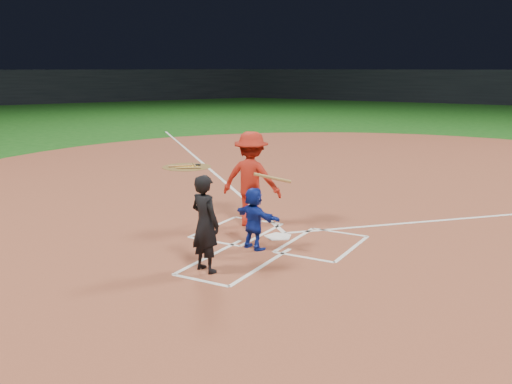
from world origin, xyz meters
The scene contains 13 objects.
ground centered at (0.00, 0.00, 0.00)m, with size 120.00×120.00×0.00m, color #134912.
home_plate_dirt centered at (0.00, 6.00, 0.01)m, with size 28.00×28.00×0.01m, color brown.
home_plate centered at (0.00, 0.00, 0.02)m, with size 0.60×0.60×0.02m, color white.
on_deck_circle centered at (-6.58, 5.91, 0.02)m, with size 1.70×1.70×0.01m, color brown.
on_deck_logo centered at (-6.58, 5.91, 0.02)m, with size 0.80×0.80×0.00m, color gold.
on_deck_bat_a centered at (-6.43, 6.16, 0.05)m, with size 0.06×0.06×0.84m, color brown.
on_deck_bat_b centered at (-6.78, 5.81, 0.05)m, with size 0.06×0.06×0.84m, color #986437.
on_deck_bat_c centered at (-6.28, 5.61, 0.05)m, with size 0.06×0.06×0.84m, color olive.
bat_weight_donut centered at (-6.38, 6.31, 0.05)m, with size 0.19×0.19×0.05m, color black.
catcher centered at (-0.06, -0.90, 0.61)m, with size 1.11×0.35×1.20m, color #122796.
umpire centered at (-0.18, -2.37, 0.85)m, with size 0.61×0.40×1.67m, color black.
chalk_markings centered at (0.00, 5.29, 0.01)m, with size 28.35×17.32×0.01m.
batter_at_plate centered at (-0.93, 0.52, 1.04)m, with size 1.62×0.97×2.06m.
Camera 1 is at (5.05, -10.00, 3.41)m, focal length 40.00 mm.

